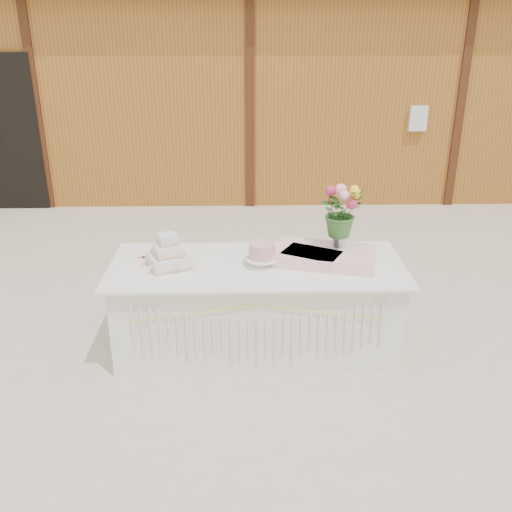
% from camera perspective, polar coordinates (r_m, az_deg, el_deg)
% --- Properties ---
extents(ground, '(80.00, 80.00, 0.00)m').
position_cam_1_polar(ground, '(5.00, 0.08, -8.98)').
color(ground, beige).
rests_on(ground, ground).
extents(barn, '(12.60, 4.60, 3.30)m').
position_cam_1_polar(barn, '(10.29, -0.81, 17.42)').
color(barn, '#9F6121').
rests_on(barn, ground).
extents(cake_table, '(2.40, 1.00, 0.77)m').
position_cam_1_polar(cake_table, '(4.80, 0.08, -5.07)').
color(cake_table, silver).
rests_on(cake_table, ground).
extents(wedding_cake, '(0.40, 0.40, 0.28)m').
position_cam_1_polar(wedding_cake, '(4.63, -8.76, 0.04)').
color(wedding_cake, white).
rests_on(wedding_cake, cake_table).
extents(pink_cake_stand, '(0.27, 0.27, 0.19)m').
position_cam_1_polar(pink_cake_stand, '(4.58, 0.60, 0.29)').
color(pink_cake_stand, white).
rests_on(pink_cake_stand, cake_table).
extents(satin_runner, '(0.91, 0.66, 0.10)m').
position_cam_1_polar(satin_runner, '(4.71, 6.96, 0.01)').
color(satin_runner, '#FECDCC').
rests_on(satin_runner, cake_table).
extents(flower_vase, '(0.11, 0.11, 0.15)m').
position_cam_1_polar(flower_vase, '(4.74, 8.33, 1.75)').
color(flower_vase, silver).
rests_on(flower_vase, satin_runner).
extents(bouquet, '(0.48, 0.47, 0.41)m').
position_cam_1_polar(bouquet, '(4.65, 8.52, 4.97)').
color(bouquet, '#396B2B').
rests_on(bouquet, flower_vase).
extents(loose_flowers, '(0.15, 0.32, 0.02)m').
position_cam_1_polar(loose_flowers, '(4.78, -11.55, -0.50)').
color(loose_flowers, pink).
rests_on(loose_flowers, cake_table).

